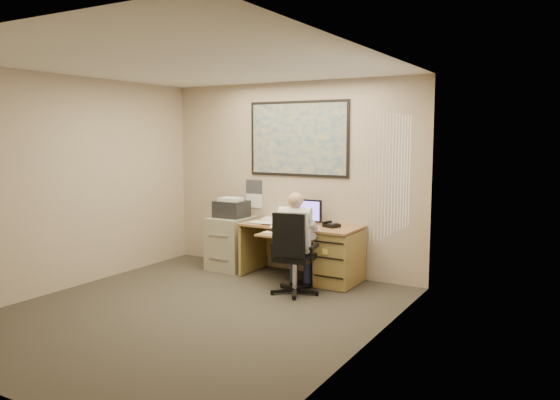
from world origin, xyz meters
The scene contains 8 objects.
room_shell centered at (0.00, 0.00, 1.35)m, with size 4.00×4.50×2.70m.
desk centered at (0.69, 1.90, 0.44)m, with size 1.60×0.97×1.07m.
world_map centered at (0.11, 2.23, 1.90)m, with size 1.56×0.03×1.06m, color #1E4C93.
wall_calendar centered at (-0.64, 2.24, 1.08)m, with size 0.28×0.01×0.42m, color white.
window_blinds centered at (1.97, 0.80, 1.55)m, with size 0.06×1.40×1.30m, color white, non-canonical shape.
filing_cabinet centered at (-0.80, 1.88, 0.45)m, with size 0.55×0.65×1.05m.
office_chair centered at (0.61, 1.17, 0.30)m, with size 0.70×0.70×1.03m.
person centered at (0.62, 1.25, 0.63)m, with size 0.51×0.73×1.26m, color silver, non-canonical shape.
Camera 1 is at (3.77, -4.57, 1.95)m, focal length 35.00 mm.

